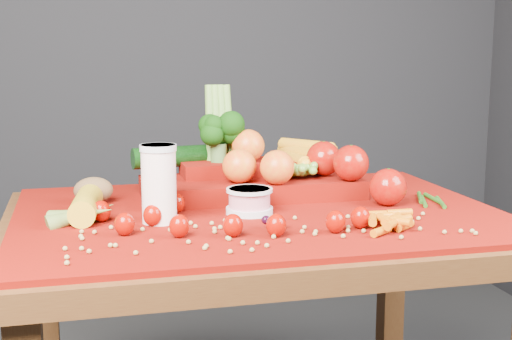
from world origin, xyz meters
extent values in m
cube|color=black|center=(0.00, 1.50, 1.25)|extent=(3.00, 0.02, 2.50)
cube|color=#3B1E0D|center=(0.00, 0.00, 0.72)|extent=(1.10, 0.80, 0.05)
cube|color=#3B1E0D|center=(0.48, 0.33, 0.35)|extent=(0.06, 0.06, 0.70)
cube|color=#6A0703|center=(0.00, 0.00, 0.76)|extent=(1.05, 0.75, 0.01)
cylinder|color=white|center=(-0.22, -0.05, 0.84)|extent=(0.07, 0.07, 0.16)
cylinder|color=silver|center=(-0.22, -0.05, 0.92)|extent=(0.08, 0.08, 0.01)
cylinder|color=silver|center=(-0.03, -0.02, 0.77)|extent=(0.10, 0.10, 0.01)
cylinder|color=pink|center=(-0.03, -0.02, 0.80)|extent=(0.09, 0.09, 0.04)
cylinder|color=silver|center=(-0.03, -0.02, 0.81)|extent=(0.10, 0.10, 0.01)
ellipsoid|color=#9C0D02|center=(-0.24, -0.08, 0.78)|extent=(0.04, 0.04, 0.04)
cone|color=#13410B|center=(-0.24, -0.08, 0.81)|extent=(0.03, 0.03, 0.01)
ellipsoid|color=#9C0D02|center=(-0.30, -0.14, 0.78)|extent=(0.04, 0.04, 0.04)
cone|color=#13410B|center=(-0.30, -0.14, 0.81)|extent=(0.03, 0.03, 0.01)
ellipsoid|color=#9C0D02|center=(-0.20, -0.18, 0.78)|extent=(0.04, 0.04, 0.04)
cone|color=#13410B|center=(-0.20, -0.18, 0.81)|extent=(0.03, 0.03, 0.01)
ellipsoid|color=#9C0D02|center=(-0.10, -0.20, 0.78)|extent=(0.04, 0.04, 0.04)
cone|color=#13410B|center=(-0.10, -0.20, 0.81)|extent=(0.03, 0.03, 0.01)
ellipsoid|color=#9C0D02|center=(-0.02, -0.22, 0.78)|extent=(0.04, 0.04, 0.04)
cone|color=#13410B|center=(-0.02, -0.22, 0.81)|extent=(0.03, 0.03, 0.01)
ellipsoid|color=#9C0D02|center=(0.10, -0.22, 0.78)|extent=(0.04, 0.04, 0.04)
cone|color=#13410B|center=(0.10, -0.22, 0.81)|extent=(0.03, 0.03, 0.01)
ellipsoid|color=#9C0D02|center=(-0.18, 0.02, 0.78)|extent=(0.04, 0.04, 0.04)
cone|color=#13410B|center=(-0.18, 0.02, 0.81)|extent=(0.03, 0.03, 0.01)
ellipsoid|color=#9C0D02|center=(-0.34, -0.02, 0.78)|extent=(0.04, 0.04, 0.04)
cone|color=#13410B|center=(-0.34, -0.02, 0.81)|extent=(0.03, 0.03, 0.01)
ellipsoid|color=#9C0D02|center=(0.16, -0.20, 0.78)|extent=(0.04, 0.04, 0.04)
cone|color=#13410B|center=(0.16, -0.20, 0.81)|extent=(0.03, 0.03, 0.01)
cylinder|color=gold|center=(-0.37, 0.02, 0.79)|extent=(0.08, 0.19, 0.06)
ellipsoid|color=brown|center=(-0.35, 0.16, 0.79)|extent=(0.09, 0.07, 0.06)
cube|color=#6A0703|center=(0.02, 0.15, 0.78)|extent=(0.52, 0.22, 0.04)
cube|color=#6A0703|center=(0.00, 0.20, 0.82)|extent=(0.28, 0.12, 0.03)
sphere|color=#8B0000|center=(0.24, 0.06, 0.85)|extent=(0.09, 0.09, 0.09)
sphere|color=#8B0000|center=(0.30, -0.02, 0.80)|extent=(0.09, 0.09, 0.09)
sphere|color=#8B0000|center=(0.20, 0.14, 0.85)|extent=(0.09, 0.09, 0.09)
sphere|color=red|center=(-0.02, 0.10, 0.85)|extent=(0.08, 0.08, 0.08)
sphere|color=red|center=(0.06, 0.06, 0.85)|extent=(0.08, 0.08, 0.08)
sphere|color=red|center=(0.02, 0.18, 0.88)|extent=(0.08, 0.08, 0.08)
cylinder|color=orange|center=(0.13, 0.22, 0.82)|extent=(0.06, 0.18, 0.04)
cylinder|color=orange|center=(0.15, 0.22, 0.84)|extent=(0.04, 0.18, 0.04)
cylinder|color=orange|center=(0.17, 0.22, 0.85)|extent=(0.08, 0.18, 0.04)
cylinder|color=orange|center=(0.18, 0.22, 0.87)|extent=(0.11, 0.18, 0.04)
cylinder|color=#3F662D|center=(-0.05, 0.20, 0.86)|extent=(0.04, 0.04, 0.04)
cylinder|color=olive|center=(-0.06, 0.24, 0.92)|extent=(0.03, 0.06, 0.22)
cylinder|color=olive|center=(-0.05, 0.24, 0.92)|extent=(0.02, 0.06, 0.22)
cylinder|color=olive|center=(-0.03, 0.24, 0.92)|extent=(0.02, 0.06, 0.22)
cylinder|color=olive|center=(-0.02, 0.24, 0.92)|extent=(0.03, 0.06, 0.22)
cylinder|color=black|center=(-0.14, 0.24, 0.85)|extent=(0.24, 0.08, 0.05)
camera|label=1|loc=(-0.38, -1.49, 1.12)|focal=50.00mm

